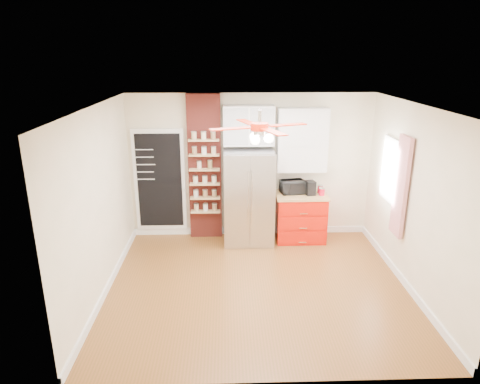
{
  "coord_description": "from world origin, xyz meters",
  "views": [
    {
      "loc": [
        -0.45,
        -5.72,
        3.39
      ],
      "look_at": [
        -0.23,
        0.9,
        1.21
      ],
      "focal_mm": 32.0,
      "sensor_mm": 36.0,
      "label": 1
    }
  ],
  "objects_px": {
    "ceiling_fan": "(260,127)",
    "canister_left": "(322,192)",
    "coffee_maker": "(310,188)",
    "fridge": "(249,197)",
    "toaster_oven": "(292,187)",
    "pantry_jar_oats": "(199,165)",
    "red_cabinet": "(300,217)"
  },
  "relations": [
    {
      "from": "toaster_oven",
      "to": "coffee_maker",
      "type": "distance_m",
      "value": 0.32
    },
    {
      "from": "canister_left",
      "to": "pantry_jar_oats",
      "type": "distance_m",
      "value": 2.28
    },
    {
      "from": "fridge",
      "to": "ceiling_fan",
      "type": "relative_size",
      "value": 1.25
    },
    {
      "from": "fridge",
      "to": "toaster_oven",
      "type": "relative_size",
      "value": 4.04
    },
    {
      "from": "coffee_maker",
      "to": "pantry_jar_oats",
      "type": "height_order",
      "value": "pantry_jar_oats"
    },
    {
      "from": "toaster_oven",
      "to": "canister_left",
      "type": "bearing_deg",
      "value": -25.52
    },
    {
      "from": "canister_left",
      "to": "ceiling_fan",
      "type": "bearing_deg",
      "value": -128.43
    },
    {
      "from": "pantry_jar_oats",
      "to": "ceiling_fan",
      "type": "bearing_deg",
      "value": -62.42
    },
    {
      "from": "red_cabinet",
      "to": "ceiling_fan",
      "type": "height_order",
      "value": "ceiling_fan"
    },
    {
      "from": "red_cabinet",
      "to": "coffee_maker",
      "type": "distance_m",
      "value": 0.6
    },
    {
      "from": "red_cabinet",
      "to": "canister_left",
      "type": "bearing_deg",
      "value": -10.64
    },
    {
      "from": "fridge",
      "to": "red_cabinet",
      "type": "height_order",
      "value": "fridge"
    },
    {
      "from": "toaster_oven",
      "to": "canister_left",
      "type": "relative_size",
      "value": 3.44
    },
    {
      "from": "ceiling_fan",
      "to": "coffee_maker",
      "type": "height_order",
      "value": "ceiling_fan"
    },
    {
      "from": "ceiling_fan",
      "to": "canister_left",
      "type": "xyz_separation_m",
      "value": [
        1.28,
        1.61,
        -1.46
      ]
    },
    {
      "from": "canister_left",
      "to": "pantry_jar_oats",
      "type": "xyz_separation_m",
      "value": [
        -2.22,
        0.2,
        0.47
      ]
    },
    {
      "from": "toaster_oven",
      "to": "canister_left",
      "type": "distance_m",
      "value": 0.54
    },
    {
      "from": "canister_left",
      "to": "coffee_maker",
      "type": "bearing_deg",
      "value": 169.7
    },
    {
      "from": "fridge",
      "to": "canister_left",
      "type": "height_order",
      "value": "fridge"
    },
    {
      "from": "fridge",
      "to": "canister_left",
      "type": "xyz_separation_m",
      "value": [
        1.33,
        -0.02,
        0.09
      ]
    },
    {
      "from": "red_cabinet",
      "to": "coffee_maker",
      "type": "xyz_separation_m",
      "value": [
        0.15,
        -0.03,
        0.58
      ]
    },
    {
      "from": "toaster_oven",
      "to": "pantry_jar_oats",
      "type": "distance_m",
      "value": 1.76
    },
    {
      "from": "coffee_maker",
      "to": "red_cabinet",
      "type": "bearing_deg",
      "value": 155.95
    },
    {
      "from": "fridge",
      "to": "canister_left",
      "type": "distance_m",
      "value": 1.33
    },
    {
      "from": "coffee_maker",
      "to": "canister_left",
      "type": "distance_m",
      "value": 0.22
    },
    {
      "from": "fridge",
      "to": "red_cabinet",
      "type": "bearing_deg",
      "value": 2.95
    },
    {
      "from": "toaster_oven",
      "to": "red_cabinet",
      "type": "bearing_deg",
      "value": -34.44
    },
    {
      "from": "toaster_oven",
      "to": "fridge",
      "type": "bearing_deg",
      "value": 177.67
    },
    {
      "from": "canister_left",
      "to": "red_cabinet",
      "type": "bearing_deg",
      "value": 169.36
    },
    {
      "from": "red_cabinet",
      "to": "canister_left",
      "type": "xyz_separation_m",
      "value": [
        0.36,
        -0.07,
        0.51
      ]
    },
    {
      "from": "coffee_maker",
      "to": "toaster_oven",
      "type": "bearing_deg",
      "value": 149.26
    },
    {
      "from": "fridge",
      "to": "toaster_oven",
      "type": "xyz_separation_m",
      "value": [
        0.81,
        0.12,
        0.14
      ]
    }
  ]
}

